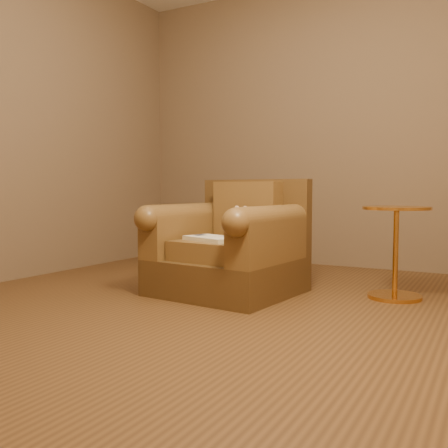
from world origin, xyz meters
The scene contains 6 objects.
floor centered at (0.00, 0.00, 0.00)m, with size 4.00×4.00×0.00m, color brown.
room centered at (0.00, 0.00, 1.71)m, with size 4.02×4.02×2.71m.
armchair centered at (-0.25, 0.43, 0.31)m, with size 0.97×0.93×0.80m.
teddy_bear centered at (-0.22, 0.50, 0.47)m, with size 0.17×0.19×0.23m.
guidebook centered at (-0.28, 0.23, 0.40)m, with size 0.43×0.34×0.03m.
side_table centered at (0.81, 0.78, 0.33)m, with size 0.44×0.44×0.61m.
Camera 1 is at (1.40, -2.64, 0.73)m, focal length 40.00 mm.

